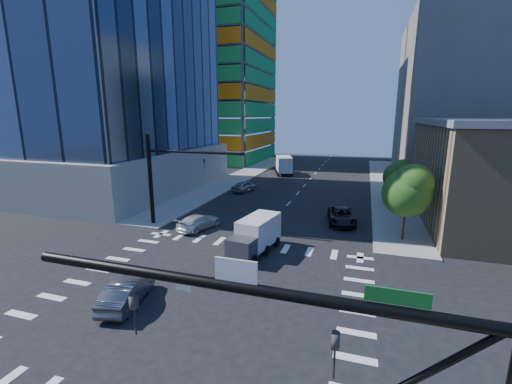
% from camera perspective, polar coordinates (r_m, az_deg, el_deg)
% --- Properties ---
extents(ground, '(160.00, 160.00, 0.00)m').
position_cam_1_polar(ground, '(22.34, -8.36, -16.79)').
color(ground, black).
rests_on(ground, ground).
extents(road_markings, '(20.00, 20.00, 0.01)m').
position_cam_1_polar(road_markings, '(22.34, -8.36, -16.78)').
color(road_markings, silver).
rests_on(road_markings, ground).
extents(sidewalk_ne, '(5.00, 60.00, 0.15)m').
position_cam_1_polar(sidewalk_ne, '(58.52, 20.95, 1.12)').
color(sidewalk_ne, gray).
rests_on(sidewalk_ne, ground).
extents(sidewalk_nw, '(5.00, 60.00, 0.15)m').
position_cam_1_polar(sidewalk_nw, '(62.16, -2.68, 2.58)').
color(sidewalk_nw, gray).
rests_on(sidewalk_nw, ground).
extents(construction_building, '(25.16, 34.50, 70.60)m').
position_cam_1_polar(construction_building, '(88.26, -7.32, 21.48)').
color(construction_building, slate).
rests_on(construction_building, ground).
extents(bg_building_ne, '(24.00, 30.00, 28.00)m').
position_cam_1_polar(bg_building_ne, '(74.70, 32.68, 13.07)').
color(bg_building_ne, '#655F5B').
rests_on(bg_building_ne, ground).
extents(signal_mast_nw, '(10.20, 0.40, 9.00)m').
position_cam_1_polar(signal_mast_nw, '(34.89, -15.24, 3.24)').
color(signal_mast_nw, black).
rests_on(signal_mast_nw, sidewalk_nw).
extents(tree_south, '(4.16, 4.16, 6.82)m').
position_cam_1_polar(tree_south, '(32.14, 24.13, 0.33)').
color(tree_south, '#382316').
rests_on(tree_south, sidewalk_ne).
extents(tree_north, '(3.54, 3.52, 5.78)m').
position_cam_1_polar(tree_north, '(44.04, 22.82, 2.59)').
color(tree_north, '#382316').
rests_on(tree_north, sidewalk_ne).
extents(car_nb_far, '(3.45, 6.01, 1.58)m').
position_cam_1_polar(car_nb_far, '(36.48, 14.07, -3.88)').
color(car_nb_far, black).
rests_on(car_nb_far, ground).
extents(car_sb_near, '(3.32, 5.33, 1.44)m').
position_cam_1_polar(car_sb_near, '(34.18, -9.50, -4.91)').
color(car_sb_near, silver).
rests_on(car_sb_near, ground).
extents(car_sb_mid, '(2.98, 4.90, 1.56)m').
position_cam_1_polar(car_sb_mid, '(50.03, -1.97, 0.94)').
color(car_sb_mid, gray).
rests_on(car_sb_mid, ground).
extents(car_sb_cross, '(2.61, 4.91, 1.54)m').
position_cam_1_polar(car_sb_cross, '(22.34, -20.73, -15.29)').
color(car_sb_cross, '#504F55').
rests_on(car_sb_cross, ground).
extents(box_truck_near, '(3.14, 5.70, 2.83)m').
position_cam_1_polar(box_truck_near, '(27.69, -0.35, -7.80)').
color(box_truck_near, black).
rests_on(box_truck_near, ground).
extents(box_truck_far, '(4.77, 7.10, 3.43)m').
position_cam_1_polar(box_truck_far, '(65.50, 4.60, 4.35)').
color(box_truck_far, black).
rests_on(box_truck_far, ground).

